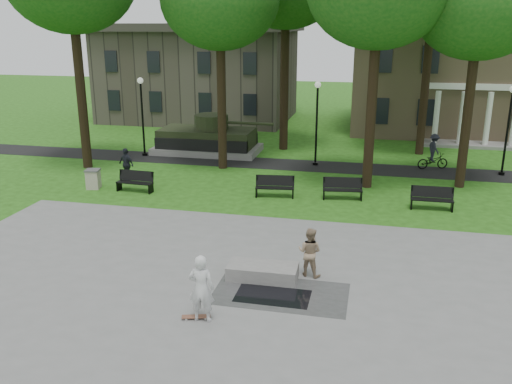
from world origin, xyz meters
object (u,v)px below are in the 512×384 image
Objects in this scene: friend_watching at (310,252)px; trash_bin at (93,179)px; concrete_block at (263,272)px; cyclist at (433,155)px; park_bench_0 at (135,181)px; skateboarder at (201,288)px.

trash_bin is (-11.56, 7.34, -0.34)m from friend_watching.
concrete_block is at bearing 35.20° from friend_watching.
friend_watching is 0.81× the size of cyclist.
cyclist is at bearing 31.46° from park_bench_0.
friend_watching is (1.41, 0.55, 0.58)m from concrete_block.
friend_watching is 13.70m from trash_bin.
cyclist is (5.00, 14.92, -0.01)m from friend_watching.
park_bench_0 is at bearing 97.44° from cyclist.
concrete_block is 16.75m from cyclist.
cyclist is at bearing 24.58° from trash_bin.
cyclist is 16.22m from park_bench_0.
concrete_block is 12.86m from trash_bin.
skateboarder is 19.79m from cyclist.
cyclist is at bearing -114.33° from skateboarder.
cyclist reaches higher than friend_watching.
cyclist reaches higher than park_bench_0.
park_bench_0 is (-14.35, -7.56, -0.29)m from cyclist.
trash_bin is (-16.57, -7.58, -0.32)m from cyclist.
trash_bin is at bearing 94.25° from cyclist.
concrete_block is 3.13m from skateboarder.
park_bench_0 is 1.90× the size of trash_bin.
park_bench_0 is (-9.35, 7.36, -0.30)m from friend_watching.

